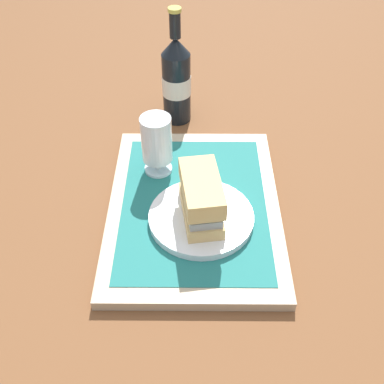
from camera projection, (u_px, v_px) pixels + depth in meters
ground_plane at (192, 211)px, 0.90m from camera, size 3.00×3.00×0.00m
tray at (192, 207)px, 0.89m from camera, size 0.44×0.32×0.02m
placemat at (192, 203)px, 0.88m from camera, size 0.38×0.27×0.00m
plate at (199, 217)px, 0.85m from camera, size 0.19×0.19×0.01m
sandwich at (199, 196)px, 0.82m from camera, size 0.14×0.08×0.08m
beer_glass at (155, 142)px, 0.90m from camera, size 0.06×0.06×0.12m
beer_bottle at (175, 79)px, 1.05m from camera, size 0.07×0.07×0.27m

